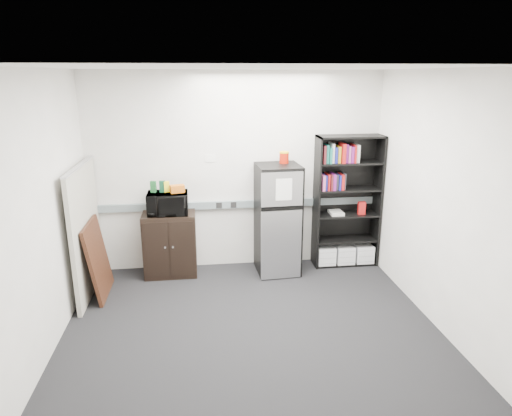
# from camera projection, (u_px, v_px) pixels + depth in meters

# --- Properties ---
(floor) EXTENTS (4.00, 4.00, 0.00)m
(floor) POSITION_uv_depth(u_px,v_px,m) (251.00, 327.00, 4.96)
(floor) COLOR black
(floor) RESTS_ON ground
(wall_back) EXTENTS (4.00, 0.02, 2.70)m
(wall_back) POSITION_uv_depth(u_px,v_px,m) (236.00, 172.00, 6.25)
(wall_back) COLOR silver
(wall_back) RESTS_ON floor
(wall_right) EXTENTS (0.02, 3.50, 2.70)m
(wall_right) POSITION_uv_depth(u_px,v_px,m) (439.00, 201.00, 4.82)
(wall_right) COLOR silver
(wall_right) RESTS_ON floor
(wall_left) EXTENTS (0.02, 3.50, 2.70)m
(wall_left) POSITION_uv_depth(u_px,v_px,m) (43.00, 215.00, 4.34)
(wall_left) COLOR silver
(wall_left) RESTS_ON floor
(ceiling) EXTENTS (4.00, 3.50, 0.02)m
(ceiling) POSITION_uv_depth(u_px,v_px,m) (250.00, 68.00, 4.20)
(ceiling) COLOR white
(ceiling) RESTS_ON wall_back
(electrical_raceway) EXTENTS (3.92, 0.05, 0.10)m
(electrical_raceway) POSITION_uv_depth(u_px,v_px,m) (237.00, 204.00, 6.34)
(electrical_raceway) COLOR slate
(electrical_raceway) RESTS_ON wall_back
(wall_note) EXTENTS (0.14, 0.00, 0.10)m
(wall_note) POSITION_uv_depth(u_px,v_px,m) (210.00, 158.00, 6.14)
(wall_note) COLOR white
(wall_note) RESTS_ON wall_back
(bookshelf) EXTENTS (0.90, 0.34, 1.85)m
(bookshelf) POSITION_uv_depth(u_px,v_px,m) (347.00, 203.00, 6.38)
(bookshelf) COLOR black
(bookshelf) RESTS_ON floor
(cubicle_partition) EXTENTS (0.06, 1.30, 1.62)m
(cubicle_partition) POSITION_uv_depth(u_px,v_px,m) (86.00, 231.00, 5.53)
(cubicle_partition) COLOR gray
(cubicle_partition) RESTS_ON floor
(cabinet) EXTENTS (0.69, 0.46, 0.87)m
(cabinet) POSITION_uv_depth(u_px,v_px,m) (170.00, 244.00, 6.16)
(cabinet) COLOR black
(cabinet) RESTS_ON floor
(microwave) EXTENTS (0.52, 0.35, 0.29)m
(microwave) POSITION_uv_depth(u_px,v_px,m) (168.00, 203.00, 5.98)
(microwave) COLOR black
(microwave) RESTS_ON cabinet
(snack_box_a) EXTENTS (0.08, 0.06, 0.15)m
(snack_box_a) POSITION_uv_depth(u_px,v_px,m) (153.00, 187.00, 5.93)
(snack_box_a) COLOR #175224
(snack_box_a) RESTS_ON microwave
(snack_box_b) EXTENTS (0.08, 0.06, 0.15)m
(snack_box_b) POSITION_uv_depth(u_px,v_px,m) (162.00, 187.00, 5.94)
(snack_box_b) COLOR #0D3D24
(snack_box_b) RESTS_ON microwave
(snack_box_c) EXTENTS (0.08, 0.07, 0.14)m
(snack_box_c) POSITION_uv_depth(u_px,v_px,m) (166.00, 187.00, 5.95)
(snack_box_c) COLOR yellow
(snack_box_c) RESTS_ON microwave
(snack_bag) EXTENTS (0.20, 0.14, 0.10)m
(snack_bag) POSITION_uv_depth(u_px,v_px,m) (177.00, 189.00, 5.92)
(snack_bag) COLOR #C55F13
(snack_bag) RESTS_ON microwave
(refrigerator) EXTENTS (0.59, 0.62, 1.50)m
(refrigerator) POSITION_uv_depth(u_px,v_px,m) (278.00, 220.00, 6.17)
(refrigerator) COLOR black
(refrigerator) RESTS_ON floor
(coffee_can) EXTENTS (0.13, 0.13, 0.17)m
(coffee_can) POSITION_uv_depth(u_px,v_px,m) (284.00, 157.00, 6.06)
(coffee_can) COLOR #AA1807
(coffee_can) RESTS_ON refrigerator
(framed_poster) EXTENTS (0.18, 0.73, 0.94)m
(framed_poster) POSITION_uv_depth(u_px,v_px,m) (98.00, 259.00, 5.56)
(framed_poster) COLOR black
(framed_poster) RESTS_ON floor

